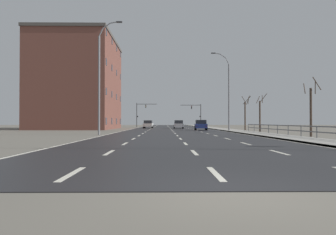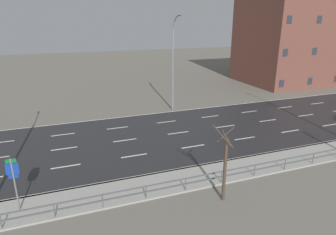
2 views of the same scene
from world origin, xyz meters
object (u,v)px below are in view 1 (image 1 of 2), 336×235
at_px(street_lamp_midground, 228,93).
at_px(street_lamp_left_bank, 100,79).
at_px(car_mid_centre, 148,124).
at_px(car_near_right, 201,125).
at_px(brick_building, 79,84).
at_px(traffic_signal_right, 197,112).
at_px(traffic_signal_left, 141,111).
at_px(car_distant, 179,124).

bearing_deg(street_lamp_midground, street_lamp_left_bank, -141.67).
bearing_deg(car_mid_centre, car_near_right, -57.63).
bearing_deg(brick_building, traffic_signal_right, 40.58).
bearing_deg(street_lamp_left_bank, car_near_right, 55.75).
xyz_separation_m(street_lamp_left_bank, traffic_signal_right, (14.40, 47.47, -1.77)).
xyz_separation_m(street_lamp_midground, traffic_signal_left, (-14.42, 36.78, -1.31)).
distance_m(car_near_right, brick_building, 24.44).
distance_m(street_lamp_left_bank, traffic_signal_right, 49.63).
relative_size(street_lamp_left_bank, traffic_signal_left, 1.89).
height_order(street_lamp_midground, car_distant, street_lamp_midground).
height_order(street_lamp_left_bank, traffic_signal_right, street_lamp_left_bank).
height_order(street_lamp_midground, street_lamp_left_bank, street_lamp_left_bank).
height_order(traffic_signal_right, car_near_right, traffic_signal_right).
xyz_separation_m(street_lamp_left_bank, car_mid_centre, (3.16, 32.72, -4.71)).
distance_m(car_distant, car_mid_centre, 6.82).
xyz_separation_m(traffic_signal_right, brick_building, (-23.66, -20.26, 4.48)).
distance_m(traffic_signal_left, car_mid_centre, 16.37).
bearing_deg(traffic_signal_left, car_mid_centre, -80.45).
distance_m(street_lamp_midground, car_distant, 18.99).
bearing_deg(car_mid_centre, traffic_signal_left, 102.11).
xyz_separation_m(traffic_signal_left, car_distant, (8.57, -19.26, -3.12)).
bearing_deg(car_near_right, street_lamp_midground, -58.73).
xyz_separation_m(car_near_right, brick_building, (-21.15, 9.73, 7.42)).
relative_size(street_lamp_left_bank, car_mid_centre, 2.69).
bearing_deg(street_lamp_left_bank, street_lamp_midground, 38.33).
height_order(street_lamp_midground, traffic_signal_left, street_lamp_midground).
bearing_deg(car_distant, car_mid_centre, 151.31).
relative_size(street_lamp_midground, car_distant, 2.58).
bearing_deg(brick_building, street_lamp_midground, -32.54).
bearing_deg(street_lamp_left_bank, traffic_signal_left, 89.42).
distance_m(traffic_signal_right, brick_building, 31.47).
distance_m(street_lamp_left_bank, car_mid_centre, 33.21).
bearing_deg(street_lamp_midground, brick_building, 147.46).
relative_size(traffic_signal_right, traffic_signal_left, 0.95).
relative_size(traffic_signal_right, car_near_right, 1.34).
relative_size(street_lamp_left_bank, brick_building, 0.58).
height_order(street_lamp_midground, car_near_right, street_lamp_midground).
bearing_deg(street_lamp_midground, traffic_signal_right, 90.82).
distance_m(street_lamp_midground, street_lamp_left_bank, 19.01).
bearing_deg(car_near_right, brick_building, 158.63).
relative_size(traffic_signal_left, brick_building, 0.30).
distance_m(street_lamp_midground, brick_building, 28.82).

